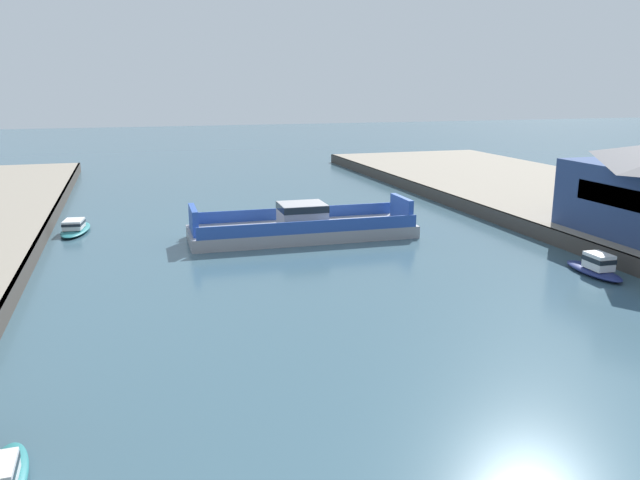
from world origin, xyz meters
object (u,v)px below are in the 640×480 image
(chain_ferry, at_px, (302,227))
(moored_boat_mid_right, at_px, (75,228))
(moored_boat_mid_left, at_px, (596,267))
(moored_boat_near_left, at_px, (1,480))

(chain_ferry, distance_m, moored_boat_mid_right, 21.62)
(moored_boat_mid_left, bearing_deg, chain_ferry, 134.96)
(chain_ferry, relative_size, moored_boat_mid_right, 2.94)
(moored_boat_near_left, xyz_separation_m, moored_boat_mid_right, (-0.35, 40.83, 0.02))
(moored_boat_near_left, height_order, moored_boat_mid_left, moored_boat_mid_left)
(chain_ferry, bearing_deg, moored_boat_near_left, -121.03)
(chain_ferry, relative_size, moored_boat_mid_left, 3.60)
(moored_boat_mid_right, bearing_deg, moored_boat_near_left, -89.50)
(moored_boat_near_left, distance_m, moored_boat_mid_left, 40.20)
(chain_ferry, bearing_deg, moored_boat_mid_right, 158.02)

